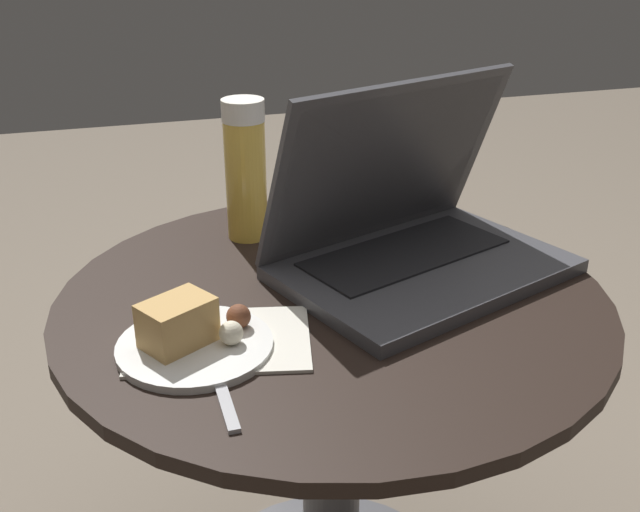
{
  "coord_description": "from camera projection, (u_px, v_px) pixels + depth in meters",
  "views": [
    {
      "loc": [
        -0.26,
        -0.79,
        0.97
      ],
      "look_at": [
        -0.03,
        -0.03,
        0.6
      ],
      "focal_mm": 42.0,
      "sensor_mm": 36.0,
      "label": 1
    }
  ],
  "objects": [
    {
      "name": "napkin",
      "position": [
        221.0,
        340.0,
        0.83
      ],
      "size": [
        0.22,
        0.18,
        0.0
      ],
      "color": "silver",
      "rests_on": "table"
    },
    {
      "name": "fork",
      "position": [
        215.0,
        370.0,
        0.77
      ],
      "size": [
        0.02,
        0.18,
        0.0
      ],
      "color": "#B2B2B7",
      "rests_on": "table"
    },
    {
      "name": "snack_plate",
      "position": [
        191.0,
        335.0,
        0.81
      ],
      "size": [
        0.17,
        0.17,
        0.06
      ],
      "color": "silver",
      "rests_on": "table"
    },
    {
      "name": "beer_glass",
      "position": [
        246.0,
        170.0,
        1.06
      ],
      "size": [
        0.06,
        0.06,
        0.2
      ],
      "color": "gold",
      "rests_on": "table"
    },
    {
      "name": "laptop",
      "position": [
        411.0,
        233.0,
        0.98
      ],
      "size": [
        0.42,
        0.36,
        0.25
      ],
      "color": "#47474C",
      "rests_on": "table"
    },
    {
      "name": "table",
      "position": [
        332.0,
        402.0,
        1.0
      ],
      "size": [
        0.69,
        0.69,
        0.53
      ],
      "color": "#515156",
      "rests_on": "ground_plane"
    }
  ]
}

